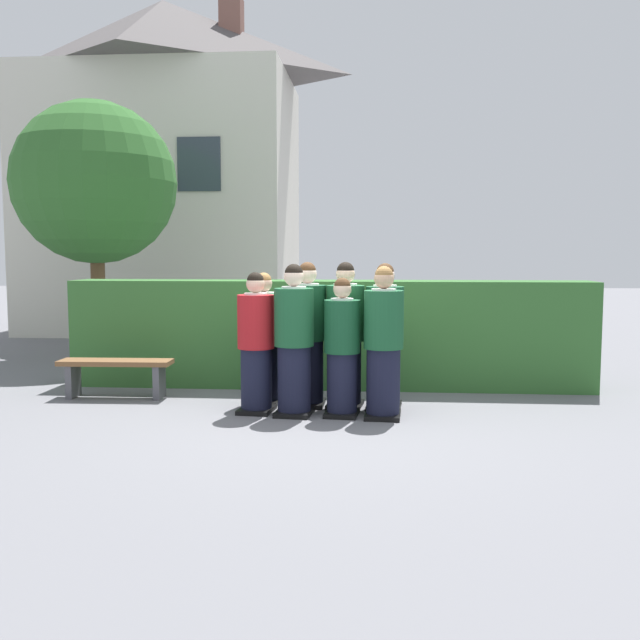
# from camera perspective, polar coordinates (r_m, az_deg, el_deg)

# --- Properties ---
(ground_plane) EXTENTS (60.00, 60.00, 0.00)m
(ground_plane) POSITION_cam_1_polar(r_m,az_deg,el_deg) (7.87, -0.14, -7.79)
(ground_plane) COLOR slate
(student_in_red_blazer) EXTENTS (0.42, 0.49, 1.60)m
(student_in_red_blazer) POSITION_cam_1_polar(r_m,az_deg,el_deg) (7.91, -5.28, -2.14)
(student_in_red_blazer) COLOR black
(student_in_red_blazer) RESTS_ON ground
(student_front_row_1) EXTENTS (0.44, 0.55, 1.69)m
(student_front_row_1) POSITION_cam_1_polar(r_m,az_deg,el_deg) (7.75, -2.14, -1.93)
(student_front_row_1) COLOR black
(student_front_row_1) RESTS_ON ground
(student_front_row_2) EXTENTS (0.40, 0.48, 1.54)m
(student_front_row_2) POSITION_cam_1_polar(r_m,az_deg,el_deg) (7.72, 1.83, -2.52)
(student_front_row_2) COLOR black
(student_front_row_2) RESTS_ON ground
(student_front_row_3) EXTENTS (0.44, 0.50, 1.67)m
(student_front_row_3) POSITION_cam_1_polar(r_m,az_deg,el_deg) (7.65, 5.22, -2.13)
(student_front_row_3) COLOR black
(student_front_row_3) RESTS_ON ground
(student_rear_row_0) EXTENTS (0.41, 0.46, 1.58)m
(student_rear_row_0) POSITION_cam_1_polar(r_m,az_deg,el_deg) (8.36, -4.61, -1.78)
(student_rear_row_0) COLOR black
(student_rear_row_0) RESTS_ON ground
(student_rear_row_1) EXTENTS (0.44, 0.53, 1.71)m
(student_rear_row_1) POSITION_cam_1_polar(r_m,az_deg,el_deg) (8.21, -1.03, -1.46)
(student_rear_row_1) COLOR black
(student_rear_row_1) RESTS_ON ground
(student_rear_row_2) EXTENTS (0.45, 0.53, 1.71)m
(student_rear_row_2) POSITION_cam_1_polar(r_m,az_deg,el_deg) (8.15, 2.09, -1.51)
(student_rear_row_2) COLOR black
(student_rear_row_2) RESTS_ON ground
(student_rear_row_3) EXTENTS (0.44, 0.55, 1.70)m
(student_rear_row_3) POSITION_cam_1_polar(r_m,az_deg,el_deg) (8.12, 5.32, -1.60)
(student_rear_row_3) COLOR black
(student_rear_row_3) RESTS_ON ground
(hedge) EXTENTS (7.00, 0.70, 1.44)m
(hedge) POSITION_cam_1_polar(r_m,az_deg,el_deg) (9.44, 0.74, -1.13)
(hedge) COLOR #33662D
(hedge) RESTS_ON ground
(school_building_main) EXTENTS (6.21, 4.25, 7.62)m
(school_building_main) POSITION_cam_1_polar(r_m,az_deg,el_deg) (17.12, -12.54, 12.36)
(school_building_main) COLOR beige
(school_building_main) RESTS_ON ground
(oak_tree_left) EXTENTS (2.75, 2.75, 4.38)m
(oak_tree_left) POSITION_cam_1_polar(r_m,az_deg,el_deg) (12.61, -17.98, 10.62)
(oak_tree_left) COLOR brown
(oak_tree_left) RESTS_ON ground
(wooden_bench) EXTENTS (1.41, 0.40, 0.48)m
(wooden_bench) POSITION_cam_1_polar(r_m,az_deg,el_deg) (9.09, -16.42, -3.97)
(wooden_bench) COLOR brown
(wooden_bench) RESTS_ON ground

